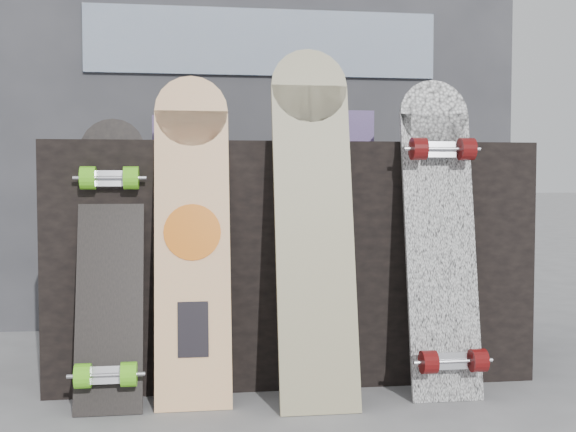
{
  "coord_description": "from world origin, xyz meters",
  "views": [
    {
      "loc": [
        -0.35,
        -2.06,
        0.68
      ],
      "look_at": [
        -0.03,
        0.2,
        0.56
      ],
      "focal_mm": 45.0,
      "sensor_mm": 36.0,
      "label": 1
    }
  ],
  "objects": [
    {
      "name": "merch_box_small",
      "position": [
        0.24,
        0.5,
        0.86
      ],
      "size": [
        0.14,
        0.14,
        0.12
      ],
      "primitive_type": "cube",
      "color": "#58366F",
      "rests_on": "vendor_table"
    },
    {
      "name": "ground",
      "position": [
        0.0,
        0.0,
        0.0
      ],
      "size": [
        60.0,
        60.0,
        0.0
      ],
      "primitive_type": "plane",
      "color": "slate",
      "rests_on": "ground"
    },
    {
      "name": "merch_box_purple",
      "position": [
        -0.38,
        0.54,
        0.85
      ],
      "size": [
        0.18,
        0.12,
        0.1
      ],
      "primitive_type": "cube",
      "color": "#58366F",
      "rests_on": "vendor_table"
    },
    {
      "name": "longboard_geisha",
      "position": [
        -0.34,
        0.15,
        0.53
      ],
      "size": [
        0.23,
        0.23,
        1.0
      ],
      "rotation": [
        -0.21,
        0.0,
        0.0
      ],
      "color": "beige",
      "rests_on": "ground"
    },
    {
      "name": "skateboard_dark",
      "position": [
        -0.58,
        0.14,
        0.45
      ],
      "size": [
        0.2,
        0.33,
        0.87
      ],
      "rotation": [
        -0.29,
        0.0,
        0.0
      ],
      "color": "black",
      "rests_on": "ground"
    },
    {
      "name": "longboard_cascadia",
      "position": [
        0.44,
        0.1,
        0.51
      ],
      "size": [
        0.22,
        0.26,
        1.0
      ],
      "rotation": [
        -0.18,
        0.0,
        0.0
      ],
      "color": "white",
      "rests_on": "ground"
    },
    {
      "name": "merch_box_flat",
      "position": [
        0.07,
        0.56,
        0.83
      ],
      "size": [
        0.22,
        0.1,
        0.06
      ],
      "primitive_type": "cube",
      "color": "#D1B78C",
      "rests_on": "vendor_table"
    },
    {
      "name": "longboard_celtic",
      "position": [
        0.03,
        0.08,
        0.58
      ],
      "size": [
        0.24,
        0.26,
        1.09
      ],
      "rotation": [
        -0.22,
        0.0,
        0.0
      ],
      "color": "beige",
      "rests_on": "ground"
    },
    {
      "name": "booth",
      "position": [
        0.0,
        1.35,
        1.1
      ],
      "size": [
        2.4,
        0.22,
        2.2
      ],
      "color": "#343439",
      "rests_on": "ground"
    },
    {
      "name": "vendor_table",
      "position": [
        0.0,
        0.5,
        0.4
      ],
      "size": [
        1.6,
        0.6,
        0.8
      ],
      "primitive_type": "cube",
      "color": "black",
      "rests_on": "ground"
    }
  ]
}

